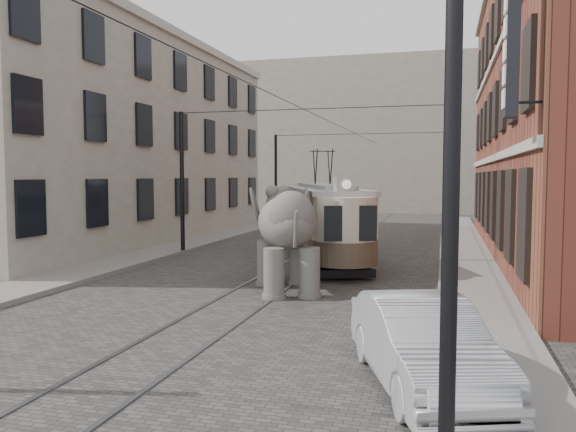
% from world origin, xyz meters
% --- Properties ---
extents(ground, '(120.00, 120.00, 0.00)m').
position_xyz_m(ground, '(0.00, 0.00, 0.00)').
color(ground, '#484542').
extents(tram_rails, '(1.54, 80.00, 0.02)m').
position_xyz_m(tram_rails, '(0.00, 0.00, 0.01)').
color(tram_rails, slate).
rests_on(tram_rails, ground).
extents(sidewalk_right, '(2.00, 60.00, 0.15)m').
position_xyz_m(sidewalk_right, '(6.00, 0.00, 0.07)').
color(sidewalk_right, slate).
rests_on(sidewalk_right, ground).
extents(sidewalk_left, '(2.00, 60.00, 0.15)m').
position_xyz_m(sidewalk_left, '(-6.50, 0.00, 0.07)').
color(sidewalk_left, slate).
rests_on(sidewalk_left, ground).
extents(stucco_building, '(7.00, 24.00, 10.00)m').
position_xyz_m(stucco_building, '(-11.00, 10.00, 5.00)').
color(stucco_building, gray).
rests_on(stucco_building, ground).
extents(distant_block, '(28.00, 10.00, 14.00)m').
position_xyz_m(distant_block, '(0.00, 40.00, 7.00)').
color(distant_block, gray).
rests_on(distant_block, ground).
extents(catenary, '(11.00, 30.20, 6.00)m').
position_xyz_m(catenary, '(-0.20, 5.00, 3.00)').
color(catenary, black).
rests_on(catenary, ground).
extents(tram, '(5.88, 11.08, 4.35)m').
position_xyz_m(tram, '(0.34, 6.61, 2.18)').
color(tram, beige).
rests_on(tram, ground).
extents(elephant, '(4.51, 5.67, 3.06)m').
position_xyz_m(elephant, '(0.79, -0.50, 1.53)').
color(elephant, '#605E59').
rests_on(elephant, ground).
extents(parked_car, '(2.85, 4.51, 1.40)m').
position_xyz_m(parked_car, '(4.85, -7.25, 0.70)').
color(parked_car, '#A0A1A4').
rests_on(parked_car, ground).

